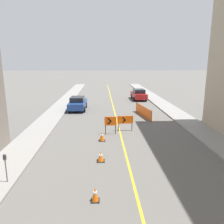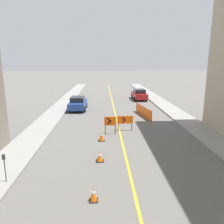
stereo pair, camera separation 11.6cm
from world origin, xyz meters
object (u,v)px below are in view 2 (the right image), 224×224
at_px(traffic_cone_fifth, 100,157).
at_px(parked_car_curb_mid, 139,94).
at_px(traffic_cone_fourth, 93,194).
at_px(arrow_barricade_primary, 110,122).
at_px(traffic_cone_farthest, 102,136).
at_px(parking_meter_far_curb, 4,162).
at_px(parked_car_curb_near, 78,103).
at_px(arrow_barricade_secondary, 125,120).

height_order(traffic_cone_fifth, parked_car_curb_mid, parked_car_curb_mid).
xyz_separation_m(traffic_cone_fourth, arrow_barricade_primary, (0.97, 8.42, 0.69)).
xyz_separation_m(traffic_cone_farthest, arrow_barricade_primary, (0.67, 1.44, 0.65)).
height_order(traffic_cone_fifth, traffic_cone_farthest, traffic_cone_farthest).
xyz_separation_m(arrow_barricade_primary, parked_car_curb_mid, (4.87, 15.75, -0.19)).
bearing_deg(parking_meter_far_curb, parked_car_curb_near, 84.38).
bearing_deg(arrow_barricade_primary, traffic_cone_farthest, -113.51).
bearing_deg(traffic_cone_fifth, arrow_barricade_secondary, 70.18).
relative_size(traffic_cone_farthest, parking_meter_far_curb, 0.50).
height_order(traffic_cone_farthest, parking_meter_far_curb, parking_meter_far_curb).
distance_m(traffic_cone_farthest, arrow_barricade_primary, 1.72).
bearing_deg(parked_car_curb_mid, parking_meter_far_curb, -115.11).
height_order(parked_car_curb_mid, parking_meter_far_curb, parked_car_curb_mid).
relative_size(traffic_cone_fourth, arrow_barricade_secondary, 0.46).
height_order(arrow_barricade_primary, parked_car_curb_mid, parked_car_curb_mid).
relative_size(traffic_cone_fourth, parked_car_curb_mid, 0.14).
height_order(arrow_barricade_primary, arrow_barricade_secondary, arrow_barricade_primary).
xyz_separation_m(traffic_cone_fifth, arrow_barricade_secondary, (1.99, 5.52, 0.62)).
bearing_deg(arrow_barricade_primary, parked_car_curb_mid, 74.11).
xyz_separation_m(parked_car_curb_mid, parking_meter_far_curb, (-9.93, -22.74, 0.31)).
bearing_deg(parking_meter_far_curb, traffic_cone_fifth, 27.24).
height_order(traffic_cone_fifth, arrow_barricade_secondary, arrow_barricade_secondary).
distance_m(traffic_cone_farthest, arrow_barricade_secondary, 2.97).
bearing_deg(parked_car_curb_near, traffic_cone_farthest, -73.57).
height_order(traffic_cone_fourth, arrow_barricade_primary, arrow_barricade_primary).
height_order(parked_car_curb_near, parking_meter_far_curb, parked_car_curb_near).
bearing_deg(arrow_barricade_primary, traffic_cone_fourth, -95.27).
relative_size(traffic_cone_fourth, traffic_cone_farthest, 0.88).
bearing_deg(arrow_barricade_secondary, parked_car_curb_near, 115.32).
distance_m(traffic_cone_fourth, traffic_cone_farthest, 6.98).
distance_m(arrow_barricade_primary, parking_meter_far_curb, 8.63).
bearing_deg(traffic_cone_fifth, parked_car_curb_mid, 74.69).
distance_m(traffic_cone_fifth, traffic_cone_farthest, 3.32).
bearing_deg(parked_car_curb_near, traffic_cone_fifth, -77.44).
xyz_separation_m(arrow_barricade_primary, arrow_barricade_secondary, (1.24, 0.76, -0.09)).
xyz_separation_m(traffic_cone_farthest, parked_car_curb_near, (-2.82, 10.44, 0.46)).
relative_size(parked_car_curb_mid, parking_meter_far_curb, 3.16).
height_order(parked_car_curb_near, parked_car_curb_mid, same).
relative_size(arrow_barricade_primary, parking_meter_far_curb, 1.03).
bearing_deg(traffic_cone_farthest, traffic_cone_fourth, -92.46).
distance_m(traffic_cone_farthest, parked_car_curb_mid, 18.07).
distance_m(traffic_cone_farthest, parked_car_curb_near, 10.83).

